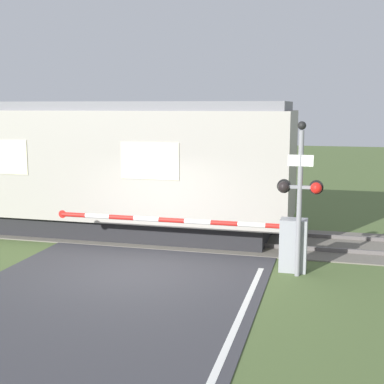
% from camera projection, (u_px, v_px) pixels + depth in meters
% --- Properties ---
extents(ground_plane, '(80.00, 80.00, 0.00)m').
position_uv_depth(ground_plane, '(135.00, 273.00, 11.95)').
color(ground_plane, '#4C6033').
extents(track_bed, '(36.00, 3.20, 0.13)m').
position_uv_depth(track_bed, '(179.00, 235.00, 15.33)').
color(track_bed, '#666056').
rests_on(track_bed, ground_plane).
extents(train, '(15.61, 3.00, 3.81)m').
position_uv_depth(train, '(32.00, 164.00, 16.17)').
color(train, black).
rests_on(train, ground_plane).
extents(crossing_barrier, '(6.12, 0.44, 1.20)m').
position_uv_depth(crossing_barrier, '(270.00, 240.00, 12.14)').
color(crossing_barrier, gray).
rests_on(crossing_barrier, ground_plane).
extents(signal_post, '(0.98, 0.26, 3.38)m').
position_uv_depth(signal_post, '(300.00, 190.00, 11.45)').
color(signal_post, gray).
rests_on(signal_post, ground_plane).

